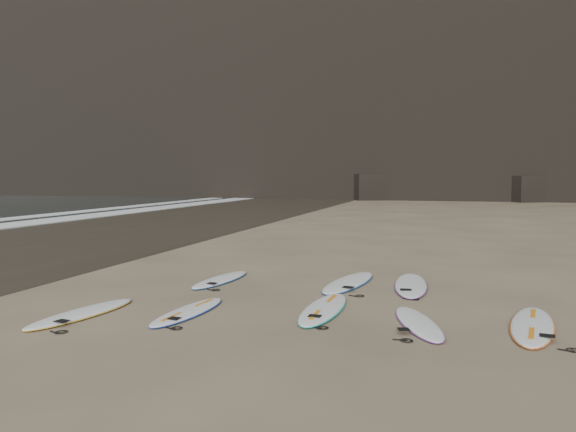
% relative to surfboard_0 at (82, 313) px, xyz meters
% --- Properties ---
extents(ground, '(240.00, 240.00, 0.00)m').
position_rel_surfboard_0_xyz_m(ground, '(4.48, 1.20, -0.04)').
color(ground, '#897559').
rests_on(ground, ground).
extents(wet_sand, '(12.00, 200.00, 0.01)m').
position_rel_surfboard_0_xyz_m(wet_sand, '(-8.52, 11.20, -0.04)').
color(wet_sand, '#383026').
rests_on(wet_sand, ground).
extents(surfboard_0, '(0.95, 2.49, 0.09)m').
position_rel_surfboard_0_xyz_m(surfboard_0, '(0.00, 0.00, 0.00)').
color(surfboard_0, white).
rests_on(surfboard_0, ground).
extents(surfboard_1, '(0.72, 2.30, 0.08)m').
position_rel_surfboard_0_xyz_m(surfboard_1, '(1.72, 0.63, -0.00)').
color(surfboard_1, white).
rests_on(surfboard_1, ground).
extents(surfboard_2, '(0.66, 2.62, 0.09)m').
position_rel_surfboard_0_xyz_m(surfboard_2, '(3.97, 1.48, 0.00)').
color(surfboard_2, white).
rests_on(surfboard_2, ground).
extents(surfboard_3, '(1.18, 2.26, 0.08)m').
position_rel_surfboard_0_xyz_m(surfboard_3, '(5.65, 0.97, -0.00)').
color(surfboard_3, white).
rests_on(surfboard_3, ground).
extents(surfboard_4, '(1.01, 2.69, 0.09)m').
position_rel_surfboard_0_xyz_m(surfboard_4, '(7.41, 1.30, 0.00)').
color(surfboard_4, white).
rests_on(surfboard_4, ground).
extents(surfboard_5, '(0.81, 2.40, 0.08)m').
position_rel_surfboard_0_xyz_m(surfboard_5, '(1.08, 3.57, -0.00)').
color(surfboard_5, white).
rests_on(surfboard_5, ground).
extents(surfboard_6, '(1.10, 2.87, 0.10)m').
position_rel_surfboard_0_xyz_m(surfboard_6, '(3.97, 4.04, 0.01)').
color(surfboard_6, white).
rests_on(surfboard_6, ground).
extents(surfboard_7, '(0.85, 2.83, 0.10)m').
position_rel_surfboard_0_xyz_m(surfboard_7, '(5.33, 4.12, 0.01)').
color(surfboard_7, white).
rests_on(surfboard_7, ground).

